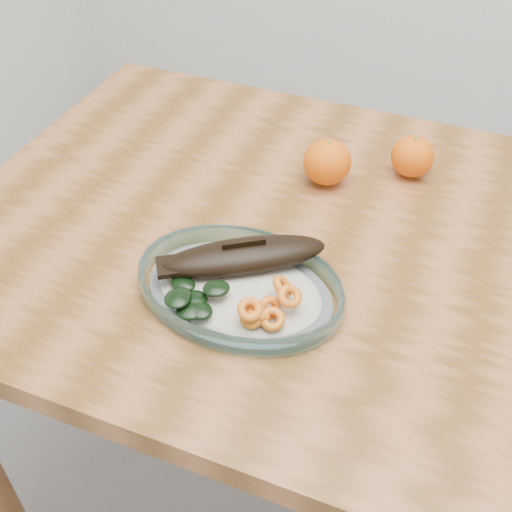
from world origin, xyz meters
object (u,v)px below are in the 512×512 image
at_px(plated_meal, 240,284).
at_px(orange_right, 413,156).
at_px(dining_table, 335,288).
at_px(orange_left, 327,162).

distance_m(plated_meal, orange_right, 0.40).
height_order(dining_table, orange_left, orange_left).
bearing_deg(plated_meal, orange_right, 69.14).
relative_size(orange_left, orange_right, 1.10).
bearing_deg(dining_table, plated_meal, -121.87).
relative_size(plated_meal, orange_right, 7.53).
xyz_separation_m(dining_table, plated_meal, (-0.10, -0.16, 0.12)).
height_order(orange_left, orange_right, orange_left).
height_order(dining_table, plated_meal, plated_meal).
bearing_deg(orange_left, orange_right, 30.58).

